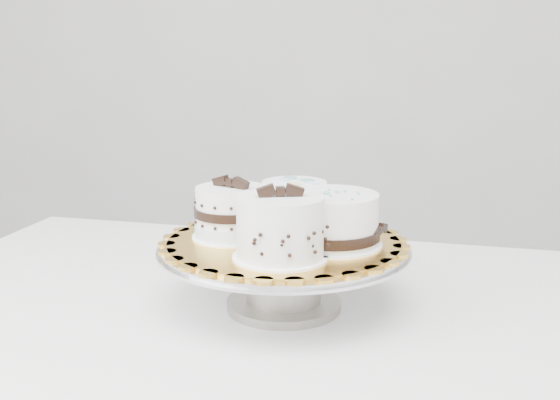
# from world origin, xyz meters

# --- Properties ---
(table) EXTENTS (1.25, 0.89, 0.75)m
(table) POSITION_xyz_m (-0.05, 0.23, 0.67)
(table) COLOR white
(table) RESTS_ON floor
(cake_stand) EXTENTS (0.35, 0.35, 0.09)m
(cake_stand) POSITION_xyz_m (-0.04, 0.25, 0.81)
(cake_stand) COLOR gray
(cake_stand) RESTS_ON table
(cake_board) EXTENTS (0.33, 0.33, 0.00)m
(cake_board) POSITION_xyz_m (-0.04, 0.25, 0.85)
(cake_board) COLOR orange
(cake_board) RESTS_ON cake_stand
(cake_swirl) EXTENTS (0.13, 0.13, 0.10)m
(cake_swirl) POSITION_xyz_m (-0.03, 0.17, 0.89)
(cake_swirl) COLOR white
(cake_swirl) RESTS_ON cake_board
(cake_banded) EXTENTS (0.13, 0.13, 0.09)m
(cake_banded) POSITION_xyz_m (-0.11, 0.25, 0.88)
(cake_banded) COLOR white
(cake_banded) RESTS_ON cake_board
(cake_dots) EXTENTS (0.12, 0.12, 0.07)m
(cake_dots) POSITION_xyz_m (-0.03, 0.31, 0.88)
(cake_dots) COLOR white
(cake_dots) RESTS_ON cake_board
(cake_ribbon) EXTENTS (0.16, 0.16, 0.07)m
(cake_ribbon) POSITION_xyz_m (0.03, 0.24, 0.88)
(cake_ribbon) COLOR white
(cake_ribbon) RESTS_ON cake_board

